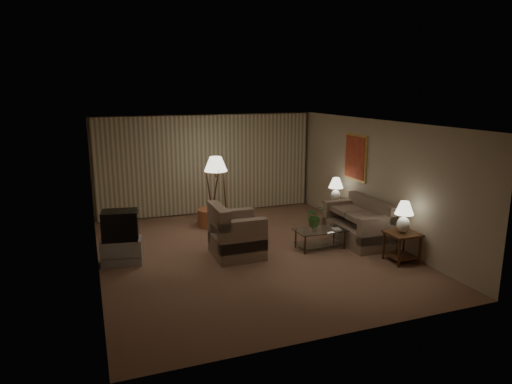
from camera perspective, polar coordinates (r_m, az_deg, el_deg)
ground at (r=9.63m, az=-0.73°, el=-7.63°), size 7.00×7.00×0.00m
room_shell at (r=10.58m, az=-3.41°, el=4.02°), size 6.04×7.02×2.72m
sofa at (r=10.45m, az=12.57°, el=-4.06°), size 1.77×0.97×0.77m
armchair at (r=9.35m, az=-2.40°, el=-5.47°), size 1.04×0.99×0.86m
side_table_near at (r=9.49m, az=17.79°, el=-5.91°), size 0.58×0.58×0.60m
side_table_far at (r=11.54m, az=9.85°, el=-2.24°), size 0.50×0.42×0.60m
table_lamp_near at (r=9.33m, az=18.02°, el=-2.66°), size 0.37×0.37×0.63m
table_lamp_far at (r=11.41m, az=9.96°, el=0.51°), size 0.36×0.36×0.62m
coffee_table at (r=9.91m, az=8.03°, el=-5.45°), size 1.08×0.59×0.41m
tv_cabinet at (r=9.38m, az=-16.42°, el=-7.12°), size 0.91×0.72×0.50m
crt_tv at (r=9.21m, az=-16.63°, el=-3.99°), size 0.81×0.68×0.57m
floor_lamp at (r=11.29m, az=-5.00°, el=0.24°), size 0.57×0.57×1.74m
ottoman at (r=11.45m, az=-5.68°, el=-3.18°), size 0.70×0.70×0.43m
vase at (r=9.78m, az=7.29°, el=-4.41°), size 0.16×0.16×0.14m
flowers at (r=9.70m, az=7.34°, el=-2.76°), size 0.48×0.44×0.45m
book at (r=9.90m, az=9.61°, el=-4.63°), size 0.20×0.24×0.02m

